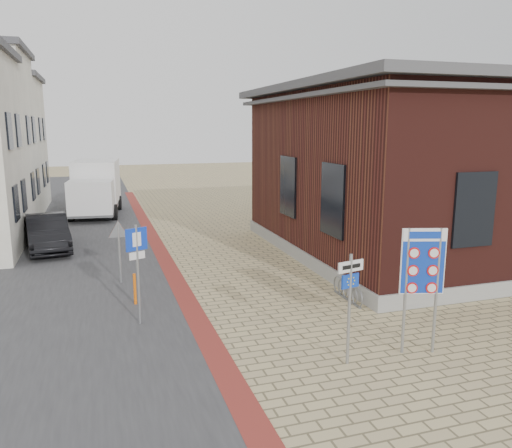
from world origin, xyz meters
TOP-DOWN VIEW (x-y plane):
  - ground at (0.00, 0.00)m, footprint 120.00×120.00m
  - road_strip at (-5.50, 15.00)m, footprint 7.00×60.00m
  - curb_strip at (-2.00, 10.00)m, footprint 0.60×40.00m
  - brick_building at (8.99, 7.00)m, footprint 13.00×13.00m
  - bike_rack at (2.65, 2.20)m, footprint 0.08×1.80m
  - sedan at (-6.50, 11.71)m, footprint 2.21×4.73m
  - box_truck at (-4.46, 20.07)m, footprint 3.11×6.30m
  - border_sign at (2.50, -1.50)m, footprint 0.98×0.33m
  - essen_sign at (0.68, -1.50)m, footprint 0.67×0.19m
  - parking_sign at (-3.50, 2.19)m, footprint 0.56×0.27m
  - yield_sign at (-3.80, 6.00)m, footprint 0.74×0.08m
  - bollard at (-3.50, 3.75)m, footprint 0.11×0.11m

SIDE VIEW (x-z plane):
  - ground at x=0.00m, z-range 0.00..0.00m
  - road_strip at x=-5.50m, z-range 0.00..0.02m
  - curb_strip at x=-2.00m, z-range 0.00..0.03m
  - bike_rack at x=2.65m, z-range -0.04..0.56m
  - bollard at x=-3.50m, z-range 0.00..0.95m
  - sedan at x=-6.50m, z-range 0.00..1.50m
  - yield_sign at x=-3.80m, z-range 0.53..2.62m
  - box_truck at x=-4.46m, z-range 0.05..3.23m
  - essen_sign at x=0.68m, z-range 0.41..2.92m
  - parking_sign at x=-3.50m, z-range 0.50..3.20m
  - border_sign at x=2.50m, z-range 0.65..3.61m
  - brick_building at x=8.99m, z-range 0.09..6.89m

